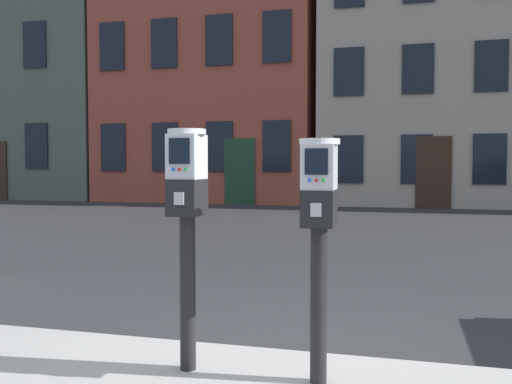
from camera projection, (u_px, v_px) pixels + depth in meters
The scene contains 6 objects.
ground_plane at pixel (288, 384), 3.50m from camera, with size 160.00×160.00×0.00m, color #28282B.
parking_meter_near_kerb at pixel (187, 205), 3.30m from camera, with size 0.22×0.26×1.37m.
parking_meter_twin_adjacent at pixel (319, 215), 3.10m from camera, with size 0.22×0.26×1.31m.
townhouse_brownstone at pixel (43, 67), 23.84m from camera, with size 7.76×6.41×10.51m.
townhouse_green_painted at pixel (220, 16), 21.44m from camera, with size 7.54×5.87×13.45m.
townhouse_brick_corner at pixel (449, 48), 19.85m from camera, with size 7.95×6.85×10.44m.
Camera 1 is at (0.73, -3.37, 1.32)m, focal length 41.06 mm.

